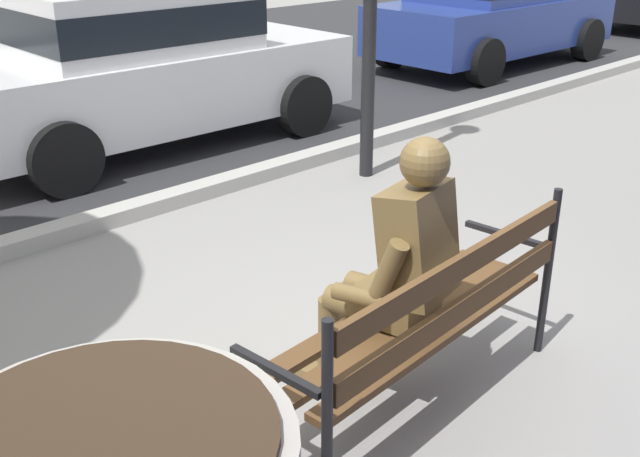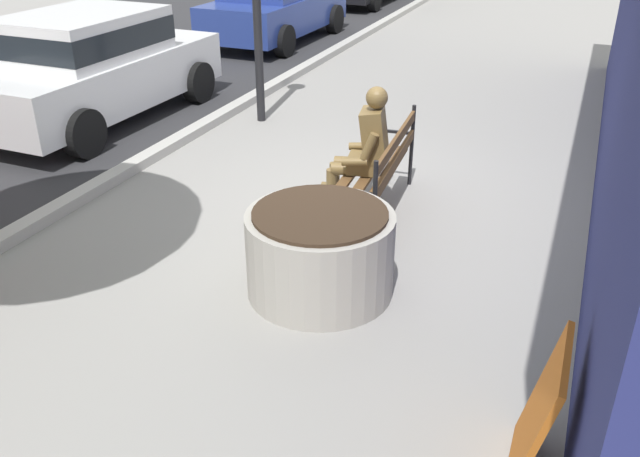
% 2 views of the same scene
% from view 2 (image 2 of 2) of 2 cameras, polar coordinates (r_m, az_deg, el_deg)
% --- Properties ---
extents(ground_plane, '(80.00, 80.00, 0.00)m').
position_cam_2_polar(ground_plane, '(7.41, 3.63, 2.24)').
color(ground_plane, gray).
extents(curb_stone, '(60.00, 0.20, 0.12)m').
position_cam_2_polar(curb_stone, '(8.67, -14.88, 5.60)').
color(curb_stone, '#B2AFA8').
rests_on(curb_stone, ground).
extents(park_bench, '(1.83, 0.66, 0.95)m').
position_cam_2_polar(park_bench, '(6.95, 5.13, 5.32)').
color(park_bench, brown).
rests_on(park_bench, ground).
extents(bronze_statue_seated, '(0.59, 0.84, 1.37)m').
position_cam_2_polar(bronze_statue_seated, '(6.95, 3.42, 6.46)').
color(bronze_statue_seated, brown).
rests_on(bronze_statue_seated, ground).
extents(concrete_planter, '(1.25, 1.25, 0.75)m').
position_cam_2_polar(concrete_planter, '(5.63, -0.00, -2.05)').
color(concrete_planter, '#A8A399').
rests_on(concrete_planter, ground).
extents(parked_car_white, '(4.13, 1.98, 1.56)m').
position_cam_2_polar(parked_car_white, '(10.38, -18.86, 13.13)').
color(parked_car_white, silver).
rests_on(parked_car_white, ground).
extents(parked_car_blue, '(4.13, 1.98, 1.56)m').
position_cam_2_polar(parked_car_blue, '(15.37, -3.90, 18.67)').
color(parked_car_blue, navy).
rests_on(parked_car_blue, ground).
extents(leaning_signboard, '(0.70, 0.23, 0.89)m').
position_cam_2_polar(leaning_signboard, '(4.14, 18.00, -14.82)').
color(leaning_signboard, '#C6661E').
rests_on(leaning_signboard, ground).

